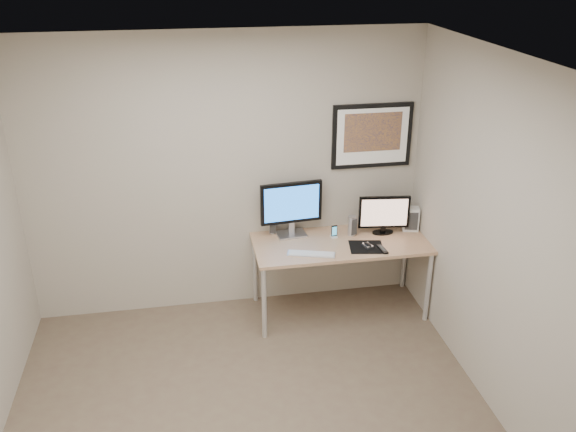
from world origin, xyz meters
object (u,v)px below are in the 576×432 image
Objects in this scene: desk at (340,248)px; phone_dock at (334,231)px; fan_unit at (411,219)px; framed_art at (372,136)px; monitor_tv at (384,214)px; speaker_right at (352,226)px; monitor_large at (291,207)px; speaker_left at (272,225)px; keyboard at (311,254)px.

desk is 0.17m from phone_dock.
fan_unit is (0.72, 0.14, 0.18)m from desk.
phone_dock is at bearing 109.88° from desk.
framed_art is 0.73m from monitor_tv.
phone_dock is (-0.17, -0.02, -0.03)m from speaker_right.
monitor_large reaches higher than desk.
monitor_tv is at bearing -6.49° from phone_dock.
speaker_left reaches higher than keyboard.
monitor_large reaches higher than fan_unit.
framed_art is 1.24m from speaker_left.
phone_dock reaches higher than keyboard.
speaker_left is 1.40× the size of phone_dock.
monitor_large is at bearing 153.12° from speaker_right.
desk is 9.35× the size of speaker_left.
monitor_large is at bearing 156.52° from phone_dock.
speaker_left is 0.76× the size of fan_unit.
keyboard is 1.86× the size of fan_unit.
monitor_tv reaches higher than keyboard.
speaker_left is at bearing 149.17° from speaker_right.
fan_unit is (0.28, 0.03, -0.09)m from monitor_tv.
desk is at bearing -159.32° from monitor_tv.
monitor_tv is at bearing 38.37° from keyboard.
speaker_right is at bearing -136.14° from framed_art.
speaker_right is 0.18m from phone_dock.
fan_unit is (0.75, 0.03, 0.05)m from phone_dock.
speaker_right is at bearing -177.02° from monitor_tv.
monitor_tv is (0.86, -0.11, -0.09)m from monitor_large.
monitor_tv is 2.51× the size of speaker_right.
monitor_large is 0.46m from phone_dock.
monitor_tv reaches higher than desk.
speaker_left is 0.41× the size of keyboard.
phone_dock is (0.38, -0.11, -0.23)m from monitor_large.
framed_art is at bearing 26.19° from speaker_right.
monitor_large is at bearing -15.43° from speaker_left.
speaker_left is at bearing -174.79° from fan_unit.
framed_art is 0.98m from monitor_large.
monitor_large is (-0.42, 0.22, 0.36)m from desk.
monitor_large is at bearing -171.64° from framed_art.
phone_dock is at bearing -9.29° from speaker_left.
monitor_tv is at bearing -161.63° from fan_unit.
fan_unit reaches higher than phone_dock.
framed_art is at bearing 117.95° from monitor_tv.
monitor_large is 0.87m from monitor_tv.
framed_art is 6.15× the size of phone_dock.
monitor_large is at bearing -171.88° from fan_unit.
framed_art is 0.85m from speaker_right.
fan_unit is (0.37, -0.19, -0.78)m from framed_art.
framed_art is 0.88m from fan_unit.
fan_unit is at bearing 10.82° from desk.
fan_unit reaches higher than speaker_left.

